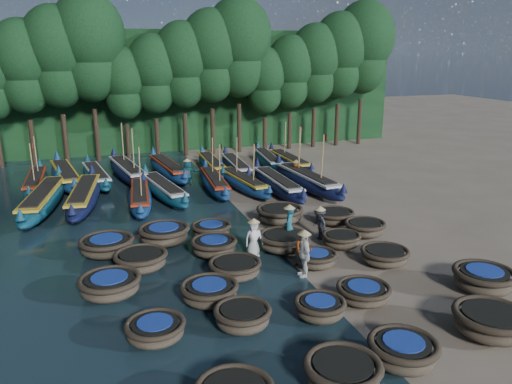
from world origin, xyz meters
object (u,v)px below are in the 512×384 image
object	(u,v)px
coracle_11	(209,292)
coracle_16	(214,246)
coracle_4	(491,322)
coracle_14	(385,256)
coracle_17	(283,241)
long_boat_16	(268,160)
long_boat_14	(212,165)
fisherman_5	(188,172)
coracle_8	(363,292)
coracle_23	(280,214)
long_boat_17	(290,162)
coracle_24	(334,216)
coracle_3	(403,351)
coracle_6	(243,316)
coracle_7	(320,308)
coracle_5	(155,330)
long_boat_11	(96,176)
coracle_19	(365,228)
coracle_12	(235,268)
long_boat_8	(307,180)
long_boat_2	(84,196)
coracle_15	(141,260)
coracle_20	(107,245)
long_boat_7	(278,184)
fisherman_0	(254,237)
coracle_2	(343,373)
coracle_13	(316,258)
fisherman_2	(303,248)
coracle_21	(164,234)
long_boat_10	(66,176)
long_boat_15	(236,166)
long_boat_13	(168,169)
coracle_18	(341,239)
long_boat_3	(140,197)
long_boat_4	(163,189)
fisherman_4	(304,253)
coracle_9	(484,279)
long_boat_9	(36,182)
coracle_10	(110,285)
fisherman_3	(320,223)
long_boat_1	(43,200)
long_boat_6	(243,182)

from	to	relation	value
coracle_11	coracle_16	distance (m)	4.08
coracle_4	coracle_14	world-z (taller)	coracle_4
coracle_17	long_boat_16	bearing A→B (deg)	72.27
long_boat_14	fisherman_5	distance (m)	3.97
coracle_8	fisherman_5	distance (m)	17.36
coracle_23	long_boat_17	size ratio (longest dim) A/B	0.34
coracle_24	coracle_3	bearing A→B (deg)	-108.12
coracle_6	coracle_7	world-z (taller)	coracle_6
coracle_4	coracle_5	distance (m)	10.18
long_boat_11	coracle_8	bearing A→B (deg)	-74.68
coracle_17	coracle_19	xyz separation A→B (m)	(4.29, 0.45, -0.05)
coracle_12	long_boat_8	distance (m)	13.08
coracle_12	long_boat_2	xyz separation A→B (m)	(-5.40, 11.38, 0.19)
coracle_11	long_boat_17	bearing A→B (deg)	59.81
coracle_8	coracle_15	world-z (taller)	coracle_15
coracle_12	coracle_15	xyz separation A→B (m)	(-3.35, 1.82, 0.05)
coracle_20	long_boat_7	size ratio (longest dim) A/B	0.33
fisherman_0	coracle_4	bearing A→B (deg)	-62.19
coracle_2	coracle_11	world-z (taller)	coracle_2
coracle_13	fisherman_2	bearing A→B (deg)	161.58
coracle_23	coracle_21	bearing A→B (deg)	-170.29
long_boat_10	long_boat_15	distance (m)	11.32
long_boat_17	coracle_21	bearing A→B (deg)	-133.54
coracle_5	long_boat_13	xyz separation A→B (m)	(3.58, 20.04, 0.18)
long_boat_10	long_boat_13	world-z (taller)	long_boat_10
coracle_2	coracle_19	world-z (taller)	coracle_2
coracle_20	long_boat_15	world-z (taller)	long_boat_15
long_boat_14	coracle_8	bearing A→B (deg)	-87.05
coracle_3	coracle_18	distance (m)	8.59
coracle_5	long_boat_17	world-z (taller)	long_boat_17
coracle_13	long_boat_3	xyz separation A→B (m)	(-5.79, 10.65, 0.13)
coracle_14	long_boat_7	bearing A→B (deg)	91.70
long_boat_3	long_boat_10	world-z (taller)	long_boat_3
long_boat_4	fisherman_4	size ratio (longest dim) A/B	3.84
coracle_9	long_boat_4	xyz separation A→B (m)	(-9.19, 15.52, 0.04)
coracle_14	long_boat_15	bearing A→B (deg)	94.46
long_boat_9	long_boat_13	xyz separation A→B (m)	(8.32, 0.87, 0.04)
coracle_10	coracle_23	world-z (taller)	coracle_23
coracle_16	long_boat_7	xyz separation A→B (m)	(6.04, 8.18, 0.10)
coracle_11	long_boat_17	world-z (taller)	long_boat_17
long_boat_15	coracle_10	bearing A→B (deg)	-117.06
coracle_13	long_boat_3	size ratio (longest dim) A/B	0.24
coracle_14	fisherman_3	bearing A→B (deg)	110.80
coracle_13	long_boat_1	distance (m)	15.74
coracle_10	long_boat_11	size ratio (longest dim) A/B	0.33
coracle_7	long_boat_7	xyz separation A→B (m)	(4.04, 14.28, 0.15)
long_boat_1	long_boat_6	distance (m)	11.45
coracle_21	fisherman_4	world-z (taller)	fisherman_4
long_boat_10	fisherman_3	distance (m)	18.00
coracle_19	coracle_8	bearing A→B (deg)	-121.08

